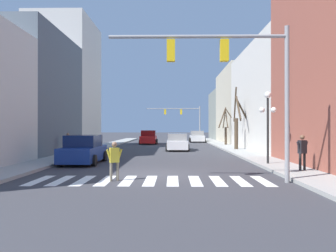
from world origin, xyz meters
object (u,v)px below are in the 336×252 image
(car_parked_left_far, at_px, (84,150))
(street_tree_right_near, at_px, (237,122))
(street_tree_left_mid, at_px, (226,127))
(pedestrian_near_right_corner, at_px, (302,149))
(pedestrian_waiting_at_curb, at_px, (68,142))
(car_parked_right_near, at_px, (177,142))
(car_parked_right_far, at_px, (149,138))
(traffic_signal_near, at_px, (234,68))
(street_lamp_right_corner, at_px, (268,112))
(traffic_signal_far, at_px, (183,115))
(pedestrian_on_left_sidewalk, at_px, (114,158))
(car_at_intersection, at_px, (197,137))

(car_parked_left_far, bearing_deg, street_tree_right_near, -46.03)
(car_parked_left_far, xyz_separation_m, street_tree_left_mid, (11.39, 18.51, 1.43))
(pedestrian_near_right_corner, bearing_deg, pedestrian_waiting_at_curb, -60.06)
(car_parked_left_far, height_order, pedestrian_near_right_corner, pedestrian_near_right_corner)
(car_parked_right_near, relative_size, street_tree_right_near, 0.82)
(pedestrian_near_right_corner, bearing_deg, car_parked_right_far, -98.52)
(street_tree_left_mid, bearing_deg, traffic_signal_near, -98.43)
(pedestrian_near_right_corner, bearing_deg, traffic_signal_near, 7.25)
(car_parked_left_far, relative_size, pedestrian_near_right_corner, 2.73)
(car_parked_right_near, bearing_deg, street_tree_right_near, -94.60)
(street_lamp_right_corner, bearing_deg, pedestrian_near_right_corner, -75.53)
(traffic_signal_far, xyz_separation_m, street_tree_right_near, (4.30, -24.11, -1.61))
(street_lamp_right_corner, bearing_deg, car_parked_right_near, 111.43)
(traffic_signal_near, relative_size, street_lamp_right_corner, 1.77)
(pedestrian_on_left_sidewalk, distance_m, pedestrian_waiting_at_curb, 12.27)
(traffic_signal_near, relative_size, pedestrian_on_left_sidewalk, 4.48)
(pedestrian_on_left_sidewalk, relative_size, pedestrian_waiting_at_curb, 0.99)
(car_parked_left_far, distance_m, street_tree_right_near, 15.66)
(pedestrian_near_right_corner, distance_m, street_tree_left_mid, 22.59)
(street_lamp_right_corner, distance_m, pedestrian_near_right_corner, 3.53)
(street_tree_right_near, bearing_deg, car_parked_right_far, 127.78)
(car_parked_right_near, xyz_separation_m, pedestrian_near_right_corner, (5.61, -15.29, 0.39))
(traffic_signal_near, bearing_deg, pedestrian_near_right_corner, 34.79)
(car_parked_right_far, relative_size, pedestrian_on_left_sidewalk, 2.72)
(pedestrian_on_left_sidewalk, relative_size, street_tree_right_near, 0.27)
(pedestrian_near_right_corner, bearing_deg, traffic_signal_far, -111.10)
(street_lamp_right_corner, distance_m, pedestrian_waiting_at_curb, 14.42)
(pedestrian_on_left_sidewalk, xyz_separation_m, street_tree_right_near, (8.24, 17.07, 1.67))
(car_parked_right_near, height_order, street_tree_right_near, street_tree_right_near)
(car_parked_right_far, bearing_deg, car_parked_left_far, -5.52)
(traffic_signal_far, distance_m, car_parked_left_far, 35.75)
(pedestrian_waiting_at_curb, bearing_deg, street_tree_right_near, 119.26)
(street_lamp_right_corner, bearing_deg, street_tree_right_near, 86.91)
(street_lamp_right_corner, bearing_deg, traffic_signal_near, -117.90)
(pedestrian_waiting_at_curb, distance_m, street_tree_left_mid, 19.58)
(traffic_signal_far, distance_m, pedestrian_near_right_corner, 39.33)
(street_tree_right_near, relative_size, street_tree_left_mid, 1.32)
(traffic_signal_far, relative_size, car_parked_left_far, 1.99)
(street_tree_left_mid, bearing_deg, pedestrian_waiting_at_curb, -135.20)
(car_parked_left_far, xyz_separation_m, pedestrian_near_right_corner, (11.30, -4.05, 0.34))
(car_parked_left_far, bearing_deg, car_parked_right_near, -26.86)
(car_parked_right_near, height_order, car_at_intersection, car_at_intersection)
(traffic_signal_near, xyz_separation_m, traffic_signal_far, (-0.77, 41.49, -0.23))
(car_parked_right_far, distance_m, street_tree_left_mid, 10.12)
(car_parked_right_near, bearing_deg, traffic_signal_near, -173.65)
(car_parked_right_near, relative_size, pedestrian_on_left_sidewalk, 3.00)
(traffic_signal_near, distance_m, street_lamp_right_corner, 6.32)
(pedestrian_on_left_sidewalk, height_order, street_tree_left_mid, street_tree_left_mid)
(pedestrian_near_right_corner, relative_size, pedestrian_waiting_at_curb, 1.04)
(traffic_signal_far, bearing_deg, traffic_signal_near, -88.93)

